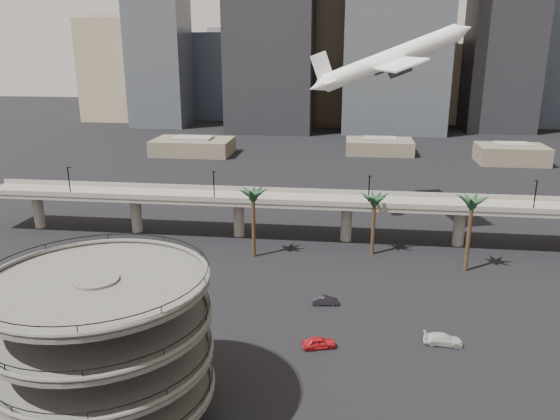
# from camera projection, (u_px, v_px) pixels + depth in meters

# --- Properties ---
(ground) EXTENTS (700.00, 700.00, 0.00)m
(ground) POSITION_uv_depth(u_px,v_px,m) (239.00, 406.00, 59.77)
(ground) COLOR black
(ground) RESTS_ON ground
(parking_ramp) EXTENTS (22.20, 22.20, 17.35)m
(parking_ramp) POSITION_uv_depth(u_px,v_px,m) (102.00, 338.00, 54.68)
(parking_ramp) COLOR #4A4745
(parking_ramp) RESTS_ON ground
(overpass) EXTENTS (130.00, 9.30, 14.70)m
(overpass) POSITION_uv_depth(u_px,v_px,m) (292.00, 204.00, 109.86)
(overpass) COLOR slate
(overpass) RESTS_ON ground
(palm_trees) EXTENTS (42.40, 10.40, 14.00)m
(palm_trees) POSITION_uv_depth(u_px,v_px,m) (364.00, 200.00, 97.16)
(palm_trees) COLOR #46311E
(palm_trees) RESTS_ON ground
(low_buildings) EXTENTS (135.00, 27.50, 6.80)m
(low_buildings) POSITION_uv_depth(u_px,v_px,m) (337.00, 148.00, 193.22)
(low_buildings) COLOR brown
(low_buildings) RESTS_ON ground
(skyline) EXTENTS (269.00, 86.00, 112.80)m
(skyline) POSITION_uv_depth(u_px,v_px,m) (362.00, 38.00, 252.12)
(skyline) COLOR #83705A
(skyline) RESTS_ON ground
(airborne_jet) EXTENTS (34.96, 32.04, 15.82)m
(airborne_jet) POSITION_uv_depth(u_px,v_px,m) (390.00, 59.00, 113.27)
(airborne_jet) COLOR white
(airborne_jet) RESTS_ON ground
(car_a) EXTENTS (4.73, 2.99, 1.50)m
(car_a) POSITION_uv_depth(u_px,v_px,m) (319.00, 343.00, 71.16)
(car_a) COLOR red
(car_a) RESTS_ON ground
(car_b) EXTENTS (4.19, 1.87, 1.33)m
(car_b) POSITION_uv_depth(u_px,v_px,m) (325.00, 300.00, 83.06)
(car_b) COLOR black
(car_b) RESTS_ON ground
(car_c) EXTENTS (5.18, 2.32, 1.47)m
(car_c) POSITION_uv_depth(u_px,v_px,m) (443.00, 339.00, 71.98)
(car_c) COLOR silver
(car_c) RESTS_ON ground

